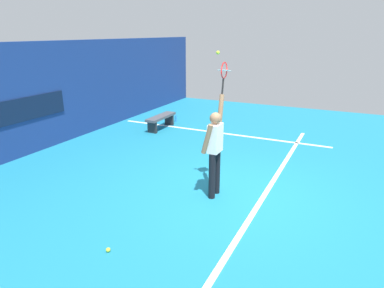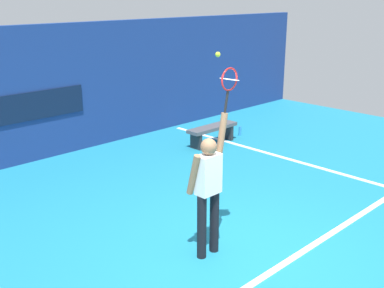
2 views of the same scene
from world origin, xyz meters
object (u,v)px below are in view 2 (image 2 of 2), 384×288
object	(u,v)px
tennis_racket	(229,82)
tennis_ball	(218,54)
tennis_player	(208,187)
water_bottle	(240,131)
court_bench	(212,130)

from	to	relation	value
tennis_racket	tennis_ball	size ratio (longest dim) A/B	9.17
tennis_player	tennis_ball	xyz separation A→B (m)	(0.23, 0.07, 1.74)
water_bottle	court_bench	bearing A→B (deg)	-180.00
tennis_ball	water_bottle	xyz separation A→B (m)	(4.60, 3.41, -2.63)
tennis_racket	court_bench	world-z (taller)	tennis_racket
tennis_player	tennis_racket	bearing A→B (deg)	-0.66
tennis_racket	court_bench	xyz separation A→B (m)	(3.42, 3.48, -2.05)
court_bench	water_bottle	xyz separation A→B (m)	(1.03, 0.00, -0.22)
water_bottle	tennis_player	bearing A→B (deg)	-144.21
court_bench	water_bottle	world-z (taller)	court_bench
tennis_player	tennis_ball	world-z (taller)	tennis_ball
tennis_player	tennis_ball	bearing A→B (deg)	17.36
tennis_ball	tennis_racket	bearing A→B (deg)	-27.51
tennis_ball	tennis_player	bearing A→B (deg)	-162.64
tennis_racket	water_bottle	distance (m)	6.09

